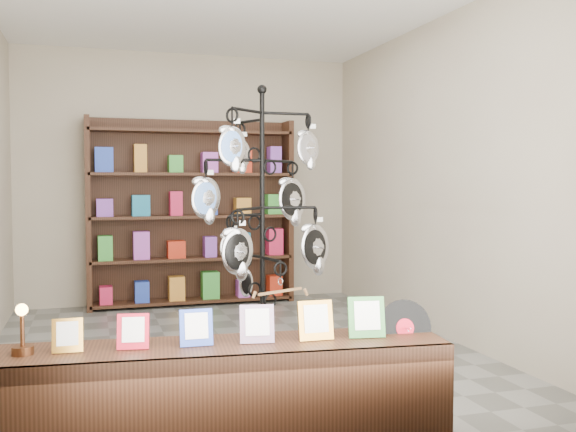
# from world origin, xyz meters

# --- Properties ---
(ground) EXTENTS (5.00, 5.00, 0.00)m
(ground) POSITION_xyz_m (0.00, 0.00, 0.00)
(ground) COLOR slate
(ground) RESTS_ON ground
(room_envelope) EXTENTS (5.00, 5.00, 5.00)m
(room_envelope) POSITION_xyz_m (0.00, 0.00, 1.85)
(room_envelope) COLOR #B0A78E
(room_envelope) RESTS_ON ground
(display_tree) EXTENTS (1.17, 1.17, 2.18)m
(display_tree) POSITION_xyz_m (0.08, -0.66, 1.26)
(display_tree) COLOR black
(display_tree) RESTS_ON ground
(front_shelf) EXTENTS (2.43, 0.73, 0.84)m
(front_shelf) POSITION_xyz_m (-0.47, -1.97, 0.30)
(front_shelf) COLOR black
(front_shelf) RESTS_ON ground
(back_shelving) EXTENTS (2.42, 0.36, 2.20)m
(back_shelving) POSITION_xyz_m (0.00, 2.30, 1.03)
(back_shelving) COLOR black
(back_shelving) RESTS_ON ground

